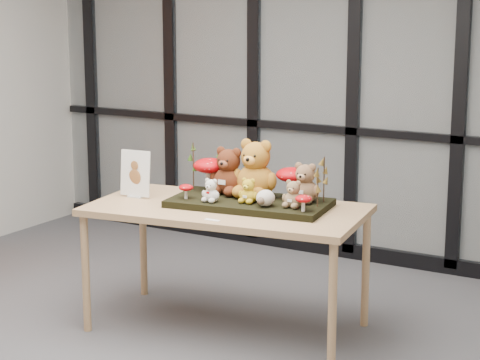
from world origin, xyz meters
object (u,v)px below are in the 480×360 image
Objects in this scene: bear_white_bow at (211,189)px; mushroom_front_left at (186,191)px; mushroom_back_left at (210,173)px; diorama_tray at (249,203)px; display_table at (227,217)px; plush_cream_hedgehog at (265,197)px; mushroom_back_right at (292,182)px; mushroom_front_right at (303,202)px; bear_pooh_yellow at (256,165)px; bear_tan_back at (305,180)px; bear_small_yellow at (249,189)px; bear_brown_medium at (229,168)px; bear_beige_small at (293,192)px; sign_holder at (135,176)px.

bear_white_bow is 1.59× the size of mushroom_front_left.
diorama_tray is at bearing -16.22° from mushroom_back_left.
plush_cream_hedgehog is (0.29, -0.02, 0.16)m from display_table.
mushroom_back_right reaches higher than diorama_tray.
mushroom_back_left reaches higher than mushroom_front_right.
mushroom_back_left is (-0.35, 0.01, -0.08)m from bear_pooh_yellow.
display_table is at bearing -162.44° from bear_tan_back.
bear_small_yellow is 0.30m from mushroom_back_right.
mushroom_front_left is at bearing -174.00° from bear_small_yellow.
mushroom_back_right is (0.21, 0.16, 0.13)m from diorama_tray.
display_table is 0.33m from bear_brown_medium.
bear_beige_small is 1.11m from sign_holder.
bear_brown_medium is at bearing 17.72° from sign_holder.
display_table is at bearing 167.89° from plush_cream_hedgehog.
bear_brown_medium is at bearing 145.56° from plush_cream_hedgehog.
bear_brown_medium is 0.42m from mushroom_back_right.
bear_white_bow is at bearing -177.52° from plush_cream_hedgehog.
display_table is 5.41× the size of bear_brown_medium.
bear_beige_small is 0.84× the size of mushroom_back_right.
plush_cream_hedgehog is at bearing -34.44° from bear_brown_medium.
mushroom_front_right is (0.42, -0.10, 0.08)m from diorama_tray.
mushroom_back_right is at bearing 13.14° from sign_holder.
plush_cream_hedgehog is at bearing -39.08° from diorama_tray.
sign_holder is (-1.10, -0.28, -0.03)m from bear_tan_back.
bear_beige_small is at bearing 5.89° from bear_white_bow.
mushroom_front_right is at bearing -51.29° from mushroom_back_right.
mushroom_back_left reaches higher than mushroom_back_right.
bear_brown_medium reaches higher than mushroom_front_right.
plush_cream_hedgehog is 0.27m from mushroom_back_right.
display_table is 1.84× the size of diorama_tray.
bear_beige_small is (0.45, 0.04, 0.20)m from display_table.
bear_tan_back is (0.32, 0.13, 0.16)m from diorama_tray.
plush_cream_hedgehog is 0.54m from mushroom_front_left.
bear_beige_small is at bearing 10.71° from mushroom_front_left.
mushroom_back_right is at bearing 72.92° from plush_cream_hedgehog.
mushroom_back_right is at bearing 111.80° from bear_beige_small.
bear_tan_back is 0.29m from plush_cream_hedgehog.
bear_small_yellow is at bearing -152.49° from bear_tan_back.
bear_white_bow is 0.36m from plush_cream_hedgehog.
sign_holder is (-0.41, 0.02, 0.05)m from mushroom_front_left.
bear_brown_medium reaches higher than mushroom_back_right.
bear_beige_small is (0.00, -0.17, -0.04)m from bear_tan_back.
bear_small_yellow is at bearing -72.59° from diorama_tray.
bear_small_yellow is 1.06× the size of bear_white_bow.
sign_holder reaches higher than bear_beige_small.
mushroom_front_left is 0.79m from mushroom_front_right.
bear_brown_medium reaches higher than mushroom_front_left.
bear_pooh_yellow is 0.38m from bear_beige_small.
bear_small_yellow is 0.81m from sign_holder.
plush_cream_hedgehog is at bearing -99.28° from mushroom_back_right.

